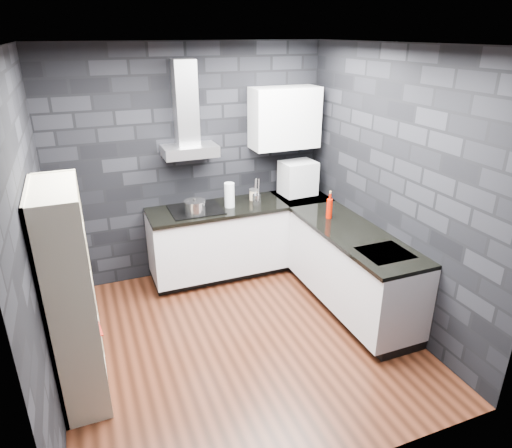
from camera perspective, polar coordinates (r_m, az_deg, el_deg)
ground at (r=4.61m, az=-2.03°, el=-14.24°), size 3.20×3.20×0.00m
ceiling at (r=3.67m, az=-2.66°, el=21.58°), size 3.20×3.20×0.00m
wall_back at (r=5.43m, az=-8.12°, el=7.39°), size 3.20×0.05×2.70m
wall_front at (r=2.63m, az=9.86°, el=-10.54°), size 3.20×0.05×2.70m
wall_left at (r=3.78m, az=-26.22°, el=-1.93°), size 0.05×3.20×2.70m
wall_right at (r=4.71m, az=16.73°, el=4.19°), size 0.05×3.20×2.70m
toekick_back at (r=5.79m, az=-1.89°, el=-5.25°), size 2.18×0.50×0.10m
toekick_right at (r=5.17m, az=11.87°, el=-9.55°), size 0.50×1.78×0.10m
counter_back_cab at (r=5.57m, az=-1.81°, el=-1.53°), size 2.20×0.60×0.76m
counter_right_cab at (r=4.94m, az=11.89°, el=-5.44°), size 0.60×1.80×0.76m
counter_back_top at (r=5.40m, az=-1.82°, el=2.29°), size 2.20×0.62×0.04m
counter_right_top at (r=4.76m, az=12.17°, el=-1.22°), size 0.62×1.80×0.04m
counter_corner_top at (r=5.72m, az=5.71°, el=3.37°), size 0.62×0.62×0.04m
hood_body at (r=5.18m, az=-8.25°, el=9.03°), size 0.60×0.34×0.12m
hood_chimney at (r=5.15m, az=-8.78°, el=14.71°), size 0.24×0.20×0.90m
upper_cabinet at (r=5.49m, az=3.60°, el=13.10°), size 0.80×0.35×0.70m
cooktop at (r=5.26m, az=-7.51°, el=1.79°), size 0.58×0.50×0.01m
sink_rim at (r=4.39m, az=15.84°, el=-3.50°), size 0.44×0.40×0.01m
pot at (r=5.11m, az=-7.63°, el=2.05°), size 0.29×0.29×0.13m
glass_vase at (r=5.28m, az=-3.34°, el=3.64°), size 0.15×0.15×0.29m
storage_jar at (r=5.52m, az=-0.32°, el=3.63°), size 0.12×0.12×0.12m
utensil_crock at (r=5.36m, az=0.07°, el=3.07°), size 0.12×0.12×0.12m
appliance_garage at (r=5.64m, az=5.26°, el=5.75°), size 0.43×0.34×0.41m
red_bottle at (r=5.02m, az=9.15°, el=1.91°), size 0.07×0.07×0.22m
bookshelf at (r=3.82m, az=-22.09°, el=-8.56°), size 0.47×0.85×1.80m
fruit_bowl at (r=3.68m, az=-22.13°, el=-9.15°), size 0.20×0.20×0.05m
book_red at (r=4.11m, az=-21.41°, el=-11.50°), size 0.18×0.04×0.23m
book_second at (r=4.15m, az=-21.71°, el=-10.80°), size 0.16×0.04×0.22m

